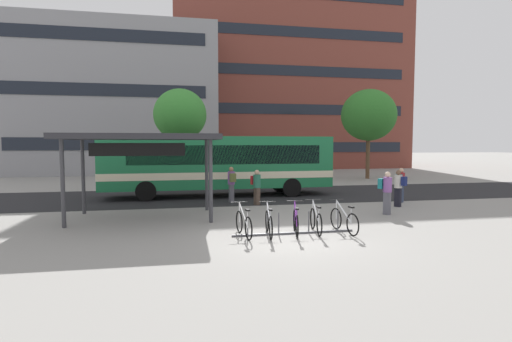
# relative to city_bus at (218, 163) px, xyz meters

# --- Properties ---
(ground) EXTENTS (200.00, 200.00, 0.00)m
(ground) POSITION_rel_city_bus_xyz_m (1.17, -9.52, -1.78)
(ground) COLOR gray
(bus_lane_asphalt) EXTENTS (80.00, 7.20, 0.01)m
(bus_lane_asphalt) POSITION_rel_city_bus_xyz_m (1.17, 0.00, -1.77)
(bus_lane_asphalt) COLOR #232326
(bus_lane_asphalt) RESTS_ON ground
(city_bus) EXTENTS (12.07, 2.79, 3.20)m
(city_bus) POSITION_rel_city_bus_xyz_m (0.00, 0.00, 0.00)
(city_bus) COLOR #196B3D
(city_bus) RESTS_ON ground
(bike_rack) EXTENTS (3.91, 0.12, 0.70)m
(bike_rack) POSITION_rel_city_bus_xyz_m (1.51, -9.25, -1.68)
(bike_rack) COLOR #47474C
(bike_rack) RESTS_ON ground
(parked_bicycle_white_0) EXTENTS (0.52, 1.72, 0.99)m
(parked_bicycle_white_0) POSITION_rel_city_bus_xyz_m (-0.08, -9.26, -1.39)
(parked_bicycle_white_0) COLOR black
(parked_bicycle_white_0) RESTS_ON ground
(parked_bicycle_silver_1) EXTENTS (0.52, 1.72, 0.99)m
(parked_bicycle_silver_1) POSITION_rel_city_bus_xyz_m (0.69, -9.33, -1.39)
(parked_bicycle_silver_1) COLOR black
(parked_bicycle_silver_1) RESTS_ON ground
(parked_bicycle_purple_2) EXTENTS (0.57, 1.69, 0.99)m
(parked_bicycle_purple_2) POSITION_rel_city_bus_xyz_m (1.54, -9.33, -1.39)
(parked_bicycle_purple_2) COLOR black
(parked_bicycle_purple_2) RESTS_ON ground
(parked_bicycle_silver_3) EXTENTS (0.52, 1.71, 0.99)m
(parked_bicycle_silver_3) POSITION_rel_city_bus_xyz_m (2.25, -9.19, -1.39)
(parked_bicycle_silver_3) COLOR black
(parked_bicycle_silver_3) RESTS_ON ground
(parked_bicycle_silver_4) EXTENTS (0.52, 1.72, 0.99)m
(parked_bicycle_silver_4) POSITION_rel_city_bus_xyz_m (3.13, -9.35, -1.39)
(parked_bicycle_silver_4) COLOR black
(parked_bicycle_silver_4) RESTS_ON ground
(transit_shelter) EXTENTS (5.75, 3.49, 3.17)m
(transit_shelter) POSITION_rel_city_bus_xyz_m (-3.34, -5.66, 1.20)
(transit_shelter) COLOR #38383D
(transit_shelter) RESTS_ON ground
(commuter_teal_pack_0) EXTENTS (0.58, 0.59, 1.71)m
(commuter_teal_pack_0) POSITION_rel_city_bus_xyz_m (6.08, -6.72, -0.78)
(commuter_teal_pack_0) COLOR #565660
(commuter_teal_pack_0) RESTS_ON ground
(commuter_navy_pack_1) EXTENTS (0.56, 0.60, 1.65)m
(commuter_navy_pack_1) POSITION_rel_city_bus_xyz_m (7.61, -5.10, -0.83)
(commuter_navy_pack_1) COLOR black
(commuter_navy_pack_1) RESTS_ON ground
(commuter_teal_pack_2) EXTENTS (0.60, 0.55, 1.66)m
(commuter_teal_pack_2) POSITION_rel_city_bus_xyz_m (8.41, -3.93, -0.82)
(commuter_teal_pack_2) COLOR #2D3851
(commuter_teal_pack_2) RESTS_ON ground
(commuter_olive_pack_3) EXTENTS (0.39, 0.56, 1.71)m
(commuter_olive_pack_3) POSITION_rel_city_bus_xyz_m (0.43, -2.40, -0.79)
(commuter_olive_pack_3) COLOR #565660
(commuter_olive_pack_3) RESTS_ON ground
(commuter_red_pack_4) EXTENTS (0.48, 0.60, 1.62)m
(commuter_red_pack_4) POSITION_rel_city_bus_xyz_m (1.47, -3.35, -0.85)
(commuter_red_pack_4) COLOR #47382D
(commuter_red_pack_4) RESTS_ON ground
(street_tree_0) EXTENTS (3.51, 3.51, 6.48)m
(street_tree_0) POSITION_rel_city_bus_xyz_m (-1.95, 5.80, 2.96)
(street_tree_0) COLOR brown
(street_tree_0) RESTS_ON ground
(street_tree_1) EXTENTS (4.35, 4.35, 7.17)m
(street_tree_1) POSITION_rel_city_bus_xyz_m (12.89, 8.19, 3.32)
(street_tree_1) COLOR brown
(street_tree_1) RESTS_ON ground
(building_left_wing) EXTENTS (19.23, 12.21, 14.01)m
(building_left_wing) POSITION_rel_city_bus_xyz_m (-8.12, 21.07, 5.23)
(building_left_wing) COLOR gray
(building_left_wing) RESTS_ON ground
(building_right_wing) EXTENTS (26.81, 11.63, 20.38)m
(building_right_wing) POSITION_rel_city_bus_xyz_m (10.86, 25.39, 8.41)
(building_right_wing) COLOR brown
(building_right_wing) RESTS_ON ground
(building_centre_block) EXTENTS (16.89, 12.45, 11.54)m
(building_centre_block) POSITION_rel_city_bus_xyz_m (2.79, 31.15, 3.99)
(building_centre_block) COLOR brown
(building_centre_block) RESTS_ON ground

